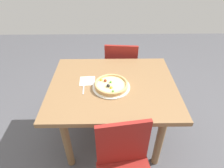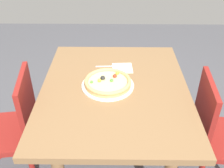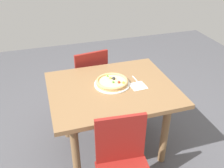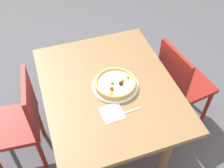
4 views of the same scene
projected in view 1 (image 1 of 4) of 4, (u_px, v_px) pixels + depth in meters
name	position (u px, v px, depth m)	size (l,w,h in m)	color
ground_plane	(113.00, 136.00, 2.18)	(6.00, 6.00, 0.00)	#4C4C51
dining_table	(113.00, 94.00, 1.79)	(1.15, 0.93, 0.75)	olive
chair_far	(121.00, 70.00, 2.44)	(0.43, 0.43, 0.87)	maroon
plate	(111.00, 87.00, 1.69)	(0.33, 0.33, 0.01)	silver
pizza	(111.00, 85.00, 1.67)	(0.30, 0.30, 0.05)	tan
fork	(84.00, 87.00, 1.69)	(0.02, 0.17, 0.00)	silver
napkin	(87.00, 81.00, 1.76)	(0.14, 0.14, 0.00)	white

